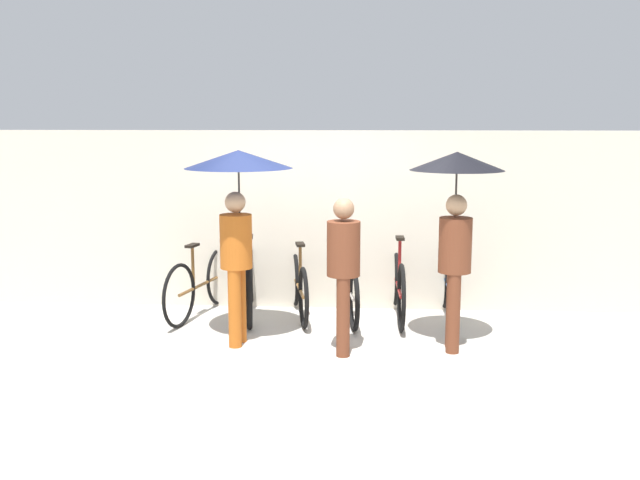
# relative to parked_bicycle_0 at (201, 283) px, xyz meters

# --- Properties ---
(ground_plane) EXTENTS (30.00, 30.00, 0.00)m
(ground_plane) POSITION_rel_parked_bicycle_0_xyz_m (1.42, -1.55, -0.38)
(ground_plane) COLOR #B7B2A8
(back_wall) EXTENTS (10.85, 0.12, 2.12)m
(back_wall) POSITION_rel_parked_bicycle_0_xyz_m (1.42, 0.46, 0.69)
(back_wall) COLOR beige
(back_wall) RESTS_ON ground
(parked_bicycle_0) EXTENTS (0.56, 1.72, 0.99)m
(parked_bicycle_0) POSITION_rel_parked_bicycle_0_xyz_m (0.00, 0.00, 0.00)
(parked_bicycle_0) COLOR black
(parked_bicycle_0) RESTS_ON ground
(parked_bicycle_1) EXTENTS (0.46, 1.84, 1.04)m
(parked_bicycle_1) POSITION_rel_parked_bicycle_0_xyz_m (0.57, 0.03, 0.02)
(parked_bicycle_1) COLOR black
(parked_bicycle_1) RESTS_ON ground
(parked_bicycle_2) EXTENTS (0.50, 1.62, 1.01)m
(parked_bicycle_2) POSITION_rel_parked_bicycle_0_xyz_m (1.14, 0.03, -0.02)
(parked_bicycle_2) COLOR black
(parked_bicycle_2) RESTS_ON ground
(parked_bicycle_3) EXTENTS (0.44, 1.69, 1.02)m
(parked_bicycle_3) POSITION_rel_parked_bicycle_0_xyz_m (1.71, 0.00, -0.02)
(parked_bicycle_3) COLOR black
(parked_bicycle_3) RESTS_ON ground
(parked_bicycle_4) EXTENTS (0.44, 1.80, 1.01)m
(parked_bicycle_4) POSITION_rel_parked_bicycle_0_xyz_m (2.28, 0.05, 0.01)
(parked_bicycle_4) COLOR black
(parked_bicycle_4) RESTS_ON ground
(parked_bicycle_5) EXTENTS (0.44, 1.81, 0.97)m
(parked_bicycle_5) POSITION_rel_parked_bicycle_0_xyz_m (2.85, -0.01, 0.01)
(parked_bicycle_5) COLOR black
(parked_bicycle_5) RESTS_ON ground
(pedestrian_leading) EXTENTS (1.08, 1.08, 1.95)m
(pedestrian_leading) POSITION_rel_parked_bicycle_0_xyz_m (0.63, -0.96, 1.20)
(pedestrian_leading) COLOR #B25619
(pedestrian_leading) RESTS_ON ground
(pedestrian_center) EXTENTS (0.32, 0.32, 1.52)m
(pedestrian_center) POSITION_rel_parked_bicycle_0_xyz_m (1.69, -1.28, 0.51)
(pedestrian_center) COLOR brown
(pedestrian_center) RESTS_ON ground
(pedestrian_trailing) EXTENTS (0.92, 0.92, 1.95)m
(pedestrian_trailing) POSITION_rel_parked_bicycle_0_xyz_m (2.77, -1.01, 1.12)
(pedestrian_trailing) COLOR brown
(pedestrian_trailing) RESTS_ON ground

